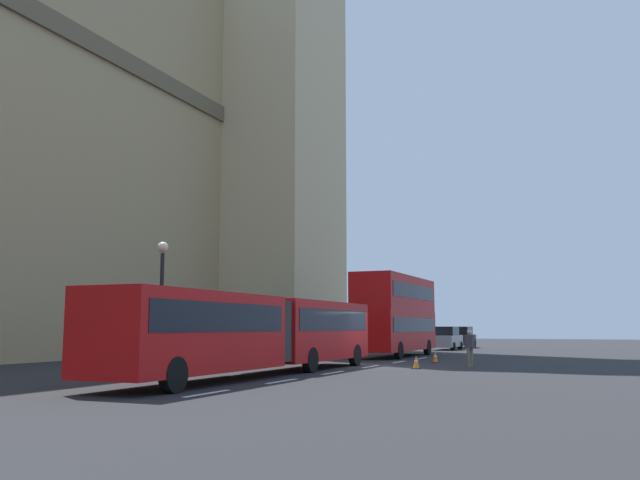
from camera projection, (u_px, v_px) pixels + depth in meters
The scene contains 10 objects.
ground_plane at pixel (374, 366), 31.54m from camera, with size 160.00×160.00×0.00m, color #262628.
lane_centre_marking at pixel (353, 369), 28.96m from camera, with size 25.20×0.16×0.01m.
articulated_bus at pixel (261, 329), 25.69m from camera, with size 17.65×2.54×2.90m.
double_decker_bus at pixel (396, 312), 42.06m from camera, with size 10.29×2.54×4.90m.
sedan_lead at pixel (446, 338), 54.31m from camera, with size 4.40×1.86×1.85m.
sedan_trailing at pixel (461, 337), 59.65m from camera, with size 4.40×1.86×1.85m.
traffic_cone_west at pixel (416, 362), 29.49m from camera, with size 0.36×0.36×0.58m.
traffic_cone_middle at pixel (435, 357), 34.69m from camera, with size 0.36×0.36×0.58m.
street_lamp at pixel (161, 296), 27.51m from camera, with size 0.44×0.44×5.27m.
pedestrian_near_cones at pixel (470, 347), 30.77m from camera, with size 0.39×0.46×1.69m.
Camera 1 is at (-30.47, -10.19, 1.79)m, focal length 38.13 mm.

